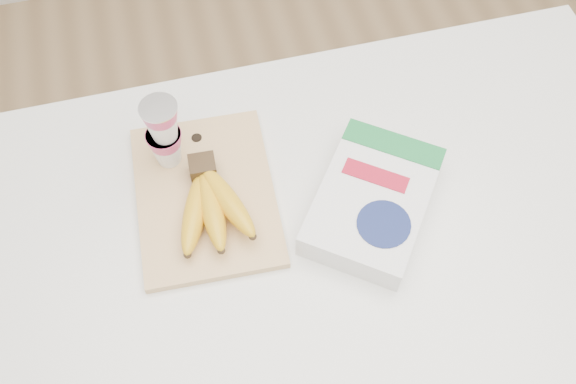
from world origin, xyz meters
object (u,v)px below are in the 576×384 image
object	(u,v)px
table	(323,339)
bananas	(211,204)
cutting_board	(206,195)
yogurt_stack	(164,132)
cereal_box	(373,201)

from	to	relation	value
table	bananas	distance (m)	0.60
cutting_board	yogurt_stack	bearing A→B (deg)	121.85
cereal_box	bananas	bearing A→B (deg)	-154.85
cutting_board	cereal_box	distance (m)	0.30
cutting_board	yogurt_stack	xyz separation A→B (m)	(-0.05, 0.09, 0.09)
yogurt_stack	cereal_box	distance (m)	0.39
cutting_board	cereal_box	size ratio (longest dim) A/B	1.03
table	cutting_board	world-z (taller)	cutting_board
cutting_board	cereal_box	xyz separation A→B (m)	(0.29, -0.10, 0.02)
table	bananas	world-z (taller)	bananas
cutting_board	bananas	distance (m)	0.05
yogurt_stack	cutting_board	bearing A→B (deg)	-61.07
table	bananas	xyz separation A→B (m)	(-0.20, 0.12, 0.55)
bananas	cereal_box	world-z (taller)	bananas
cutting_board	bananas	bearing A→B (deg)	-79.65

